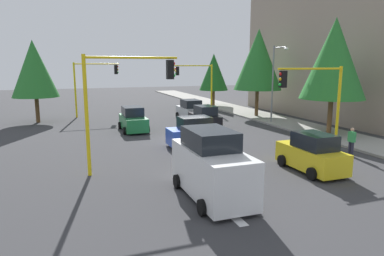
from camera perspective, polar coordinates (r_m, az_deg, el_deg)
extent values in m
plane|color=#353538|center=(24.90, 0.00, -1.91)|extent=(120.00, 120.00, 0.00)
cube|color=gray|center=(34.02, 13.88, 1.25)|extent=(80.00, 4.00, 0.15)
cube|color=silver|center=(12.96, 6.32, -13.85)|extent=(2.20, 0.36, 0.01)
cone|color=silver|center=(14.04, 3.93, -11.84)|extent=(0.01, 1.10, 1.10)
cube|color=gray|center=(39.63, 23.13, 11.83)|extent=(21.35, 9.00, 13.71)
cylinder|color=yellow|center=(17.05, -17.05, 1.83)|extent=(0.18, 0.18, 5.81)
cylinder|color=yellow|center=(17.14, -9.88, 11.42)|extent=(0.12, 4.50, 0.12)
cube|color=black|center=(17.57, -3.66, 9.63)|extent=(0.36, 0.32, 0.96)
sphere|color=red|center=(17.62, -3.10, 10.62)|extent=(0.18, 0.18, 0.18)
sphere|color=yellow|center=(17.62, -3.09, 9.64)|extent=(0.18, 0.18, 0.18)
sphere|color=green|center=(17.63, -3.08, 8.67)|extent=(0.18, 0.18, 0.18)
cylinder|color=yellow|center=(40.19, 3.25, 6.66)|extent=(0.18, 0.18, 5.38)
cylinder|color=yellow|center=(39.27, 0.22, 10.29)|extent=(0.12, 4.50, 0.12)
cube|color=black|center=(38.67, -2.44, 9.42)|extent=(0.36, 0.32, 0.96)
sphere|color=red|center=(38.61, -2.70, 9.86)|extent=(0.18, 0.18, 0.18)
sphere|color=yellow|center=(38.61, -2.70, 9.42)|extent=(0.18, 0.18, 0.18)
sphere|color=green|center=(38.62, -2.70, 8.97)|extent=(0.18, 0.18, 0.18)
cylinder|color=yellow|center=(23.27, 23.05, 2.93)|extent=(0.18, 0.18, 5.24)
cylinder|color=yellow|center=(21.64, 19.09, 9.26)|extent=(0.12, 4.50, 0.12)
cube|color=black|center=(20.52, 14.85, 7.83)|extent=(0.36, 0.32, 0.96)
sphere|color=red|center=(20.41, 14.47, 8.68)|extent=(0.18, 0.18, 0.18)
sphere|color=yellow|center=(20.42, 14.43, 7.84)|extent=(0.18, 0.18, 0.18)
sphere|color=green|center=(20.43, 14.39, 7.00)|extent=(0.18, 0.18, 0.18)
cylinder|color=yellow|center=(36.95, -18.78, 5.94)|extent=(0.18, 0.18, 5.56)
cylinder|color=yellow|center=(36.98, -15.48, 10.20)|extent=(0.12, 4.50, 0.12)
cube|color=black|center=(37.19, -12.50, 9.44)|extent=(0.36, 0.32, 0.96)
sphere|color=red|center=(37.21, -12.24, 9.91)|extent=(0.18, 0.18, 0.18)
sphere|color=yellow|center=(37.22, -12.22, 9.45)|extent=(0.18, 0.18, 0.18)
sphere|color=green|center=(37.22, -12.20, 8.99)|extent=(0.18, 0.18, 0.18)
cylinder|color=slate|center=(32.11, 13.20, 6.91)|extent=(0.14, 0.14, 7.00)
cylinder|color=slate|center=(31.35, 14.37, 12.82)|extent=(1.80, 0.10, 0.10)
ellipsoid|color=silver|center=(30.60, 15.33, 12.56)|extent=(0.56, 0.28, 0.20)
cylinder|color=brown|center=(35.19, -24.25, 2.93)|extent=(0.36, 0.36, 2.58)
cone|color=#28752D|center=(34.96, -24.71, 8.92)|extent=(4.14, 4.14, 5.17)
cylinder|color=brown|center=(44.77, 3.57, 5.07)|extent=(0.36, 0.36, 2.31)
cone|color=#1E6023|center=(44.58, 3.62, 9.24)|extent=(3.69, 3.69, 4.61)
cylinder|color=brown|center=(36.08, 10.67, 4.19)|extent=(0.36, 0.36, 3.02)
cone|color=#28752D|center=(35.89, 10.91, 11.07)|extent=(4.83, 4.83, 6.04)
cylinder|color=brown|center=(28.35, 21.87, 1.92)|extent=(0.36, 0.36, 2.99)
cone|color=#28752D|center=(28.09, 22.47, 10.58)|extent=(4.78, 4.78, 5.98)
cube|color=white|center=(13.99, 3.30, -7.19)|extent=(4.80, 1.90, 1.85)
cube|color=black|center=(13.87, 2.96, -1.76)|extent=(2.50, 1.67, 0.76)
cylinder|color=black|center=(13.44, 9.87, -11.67)|extent=(0.60, 0.20, 0.60)
cylinder|color=black|center=(12.62, 1.67, -13.02)|extent=(0.60, 0.20, 0.60)
cylinder|color=black|center=(15.92, 4.51, -7.99)|extent=(0.60, 0.20, 0.60)
cylinder|color=black|center=(15.23, -2.51, -8.83)|extent=(0.60, 0.20, 0.60)
cube|color=black|center=(28.95, 2.08, 1.22)|extent=(3.79, 1.62, 1.05)
cube|color=black|center=(28.64, 2.24, 2.95)|extent=(1.97, 1.42, 0.76)
cylinder|color=black|center=(29.79, -0.32, 0.72)|extent=(0.60, 0.20, 0.60)
cylinder|color=black|center=(30.41, 2.77, 0.91)|extent=(0.60, 0.20, 0.60)
cylinder|color=black|center=(27.62, 1.32, -0.05)|extent=(0.60, 0.20, 0.60)
cylinder|color=black|center=(28.29, 4.60, 0.17)|extent=(0.60, 0.20, 0.60)
cube|color=blue|center=(22.80, 0.87, -1.29)|extent=(1.74, 3.87, 1.05)
cube|color=black|center=(22.56, 0.41, 0.92)|extent=(1.53, 2.01, 0.76)
cylinder|color=black|center=(24.16, 2.74, -1.58)|extent=(0.20, 0.60, 0.60)
cylinder|color=black|center=(22.49, 4.57, -2.50)|extent=(0.20, 0.60, 0.60)
cylinder|color=black|center=(23.36, -2.71, -2.00)|extent=(0.20, 0.60, 0.60)
cylinder|color=black|center=(21.63, -1.23, -3.00)|extent=(0.20, 0.60, 0.60)
cube|color=#B2B5BA|center=(33.93, -0.29, 2.58)|extent=(3.96, 1.77, 1.05)
cube|color=black|center=(33.63, -0.18, 4.07)|extent=(2.06, 1.56, 0.76)
cylinder|color=black|center=(34.84, -2.44, 2.13)|extent=(0.60, 0.20, 0.60)
cylinder|color=black|center=(35.45, 0.48, 2.29)|extent=(0.60, 0.20, 0.60)
cylinder|color=black|center=(32.53, -1.13, 1.55)|extent=(0.60, 0.20, 0.60)
cylinder|color=black|center=(33.18, 1.96, 1.72)|extent=(0.60, 0.20, 0.60)
cube|color=#1E7238|center=(28.38, -9.70, 0.89)|extent=(4.12, 1.72, 1.05)
cube|color=black|center=(28.45, -9.83, 2.75)|extent=(2.14, 1.52, 0.76)
cylinder|color=black|center=(27.40, -7.30, -0.22)|extent=(0.60, 0.20, 0.60)
cylinder|color=black|center=(27.07, -11.10, -0.46)|extent=(0.60, 0.20, 0.60)
cylinder|color=black|center=(29.86, -8.38, 0.64)|extent=(0.60, 0.20, 0.60)
cylinder|color=black|center=(29.55, -11.88, 0.42)|extent=(0.60, 0.20, 0.60)
cube|color=yellow|center=(18.49, 19.09, -4.66)|extent=(3.86, 1.64, 1.05)
cube|color=black|center=(18.14, 19.64, -2.04)|extent=(2.01, 1.44, 0.76)
cylinder|color=black|center=(18.99, 14.68, -5.25)|extent=(0.60, 0.20, 0.60)
cylinder|color=black|center=(20.02, 18.84, -4.67)|extent=(0.60, 0.20, 0.60)
cylinder|color=black|center=(17.17, 19.23, -7.18)|extent=(0.60, 0.20, 0.60)
cylinder|color=black|center=(18.30, 23.54, -6.39)|extent=(0.60, 0.20, 0.60)
cylinder|color=#262638|center=(22.37, 25.00, -3.21)|extent=(0.16, 0.16, 0.85)
cylinder|color=#262638|center=(22.51, 24.65, -3.10)|extent=(0.16, 0.16, 0.85)
cube|color=green|center=(22.29, 24.97, -1.34)|extent=(0.40, 0.24, 0.60)
sphere|color=tan|center=(22.21, 25.05, -0.23)|extent=(0.22, 0.22, 0.22)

